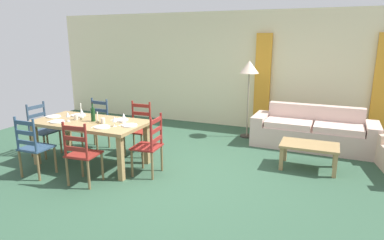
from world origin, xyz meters
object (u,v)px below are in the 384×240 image
at_px(wine_bottle, 93,114).
at_px(wine_glass_far_right, 124,116).
at_px(coffee_cup_primary, 103,121).
at_px(coffee_table, 309,148).
at_px(dining_chair_far_right, 139,128).
at_px(standing_lamp, 249,72).
at_px(dining_chair_head_east, 150,145).
at_px(wine_glass_near_right, 114,120).
at_px(dining_chair_near_left, 34,147).
at_px(dining_table, 90,126).
at_px(couch, 313,133).
at_px(dining_chair_near_right, 82,153).
at_px(coffee_cup_secondary, 76,117).
at_px(wine_glass_far_left, 81,111).
at_px(wine_glass_near_left, 68,115).
at_px(dining_chair_far_left, 97,124).
at_px(dining_chair_head_west, 43,129).

distance_m(wine_bottle, wine_glass_far_right, 0.54).
bearing_deg(coffee_cup_primary, coffee_table, 21.64).
xyz_separation_m(dining_chair_far_right, coffee_cup_primary, (-0.15, -0.82, 0.32)).
bearing_deg(standing_lamp, dining_chair_head_east, -109.28).
bearing_deg(wine_glass_near_right, dining_chair_near_left, -148.56).
bearing_deg(dining_chair_near_left, wine_bottle, 56.48).
relative_size(dining_table, couch, 0.83).
height_order(dining_chair_near_right, wine_glass_near_right, dining_chair_near_right).
relative_size(dining_chair_far_right, dining_chair_head_east, 1.00).
xyz_separation_m(couch, coffee_table, (0.01, -1.22, 0.06)).
distance_m(dining_table, coffee_cup_secondary, 0.29).
bearing_deg(coffee_cup_secondary, wine_glass_near_right, -7.28).
relative_size(dining_chair_near_right, dining_chair_head_east, 1.00).
xyz_separation_m(wine_bottle, coffee_table, (3.35, 1.17, -0.51)).
bearing_deg(wine_bottle, wine_glass_far_left, 159.25).
bearing_deg(wine_glass_far_left, dining_chair_head_east, -6.57).
bearing_deg(dining_table, wine_glass_near_left, -156.02).
distance_m(wine_glass_far_left, couch, 4.36).
distance_m(dining_chair_near_left, standing_lamp, 4.29).
distance_m(dining_chair_far_left, dining_chair_head_west, 0.95).
xyz_separation_m(dining_table, wine_glass_far_left, (-0.29, 0.16, 0.20)).
distance_m(wine_glass_far_left, coffee_table, 3.88).
xyz_separation_m(dining_chair_head_east, coffee_table, (2.27, 1.20, -0.12)).
bearing_deg(dining_chair_near_right, dining_chair_head_west, 153.91).
bearing_deg(dining_chair_near_left, standing_lamp, 53.26).
distance_m(dining_chair_far_right, wine_glass_near_left, 1.26).
height_order(dining_chair_head_west, wine_glass_far_left, dining_chair_head_west).
bearing_deg(dining_table, coffee_cup_secondary, -176.79).
bearing_deg(dining_chair_head_east, dining_table, 179.56).
xyz_separation_m(coffee_table, standing_lamp, (-1.36, 1.40, 1.06)).
xyz_separation_m(dining_chair_near_left, dining_chair_far_left, (0.01, 1.48, 0.00)).
relative_size(dining_chair_far_right, coffee_table, 1.07).
xyz_separation_m(dining_chair_near_left, wine_bottle, (0.52, 0.78, 0.39)).
bearing_deg(wine_glass_near_right, wine_glass_far_left, 162.39).
bearing_deg(coffee_cup_secondary, wine_glass_far_right, 10.11).
distance_m(dining_chair_far_left, coffee_cup_secondary, 0.82).
relative_size(wine_glass_far_left, standing_lamp, 0.10).
bearing_deg(wine_glass_near_right, dining_chair_near_right, -105.90).
relative_size(dining_chair_far_left, standing_lamp, 0.59).
xyz_separation_m(wine_glass_far_right, coffee_cup_primary, (-0.28, -0.17, -0.07)).
distance_m(coffee_table, standing_lamp, 2.22).
xyz_separation_m(wine_glass_near_right, standing_lamp, (1.46, 2.72, 0.55)).
bearing_deg(dining_chair_head_east, dining_chair_far_right, 131.01).
relative_size(wine_glass_far_left, couch, 0.07).
height_order(dining_table, couch, couch).
bearing_deg(wine_glass_far_left, wine_glass_far_right, -1.27).
height_order(dining_chair_near_right, wine_glass_near_left, dining_chair_near_right).
xyz_separation_m(coffee_cup_secondary, couch, (3.66, 2.42, -0.50)).
relative_size(dining_table, dining_chair_far_left, 1.98).
distance_m(dining_table, wine_glass_far_left, 0.39).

